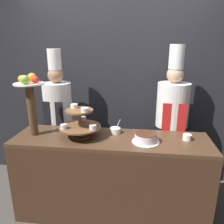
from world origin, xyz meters
The scene contains 9 objects.
wall_back centered at (0.00, 1.12, 1.40)m, with size 10.00×0.06×2.80m.
buffet_counter centered at (0.00, 0.28, 0.46)m, with size 2.03×0.56×0.93m.
tiered_stand centered at (-0.32, 0.27, 1.08)m, with size 0.43×0.43×0.34m.
fruit_pedestal centered at (-0.82, 0.27, 1.34)m, with size 0.30×0.30×0.65m.
cake_round centered at (0.36, 0.22, 0.97)m, with size 0.27×0.27×0.09m.
cup_white centered at (0.77, 0.33, 0.96)m, with size 0.09×0.09×0.06m.
serving_bowl_far centered at (0.03, 0.42, 0.96)m, with size 0.12×0.12×0.16m.
chef_left centered at (-0.73, 0.75, 0.99)m, with size 0.35×0.35×1.81m.
chef_center_left centered at (0.67, 0.75, 1.00)m, with size 0.37×0.37×1.86m.
Camera 1 is at (0.28, -1.78, 1.84)m, focal length 35.00 mm.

